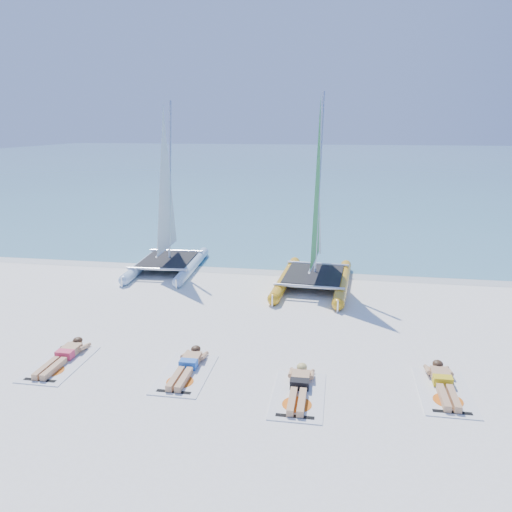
{
  "coord_description": "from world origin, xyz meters",
  "views": [
    {
      "loc": [
        3.07,
        -11.59,
        5.09
      ],
      "look_at": [
        0.91,
        1.2,
        1.65
      ],
      "focal_mm": 35.0,
      "sensor_mm": 36.0,
      "label": 1
    }
  ],
  "objects": [
    {
      "name": "ground",
      "position": [
        0.0,
        0.0,
        0.0
      ],
      "size": [
        140.0,
        140.0,
        0.0
      ],
      "primitive_type": "plane",
      "color": "white",
      "rests_on": "ground"
    },
    {
      "name": "wet_sand_strip",
      "position": [
        0.0,
        5.5,
        0.0
      ],
      "size": [
        140.0,
        1.4,
        0.01
      ],
      "primitive_type": "cube",
      "color": "silver",
      "rests_on": "ground"
    },
    {
      "name": "towel_a",
      "position": [
        -2.83,
        -2.51,
        0.01
      ],
      "size": [
        1.0,
        1.85,
        0.02
      ],
      "primitive_type": "cube",
      "color": "white",
      "rests_on": "ground"
    },
    {
      "name": "catamaran_blue",
      "position": [
        -2.96,
        5.04,
        1.82
      ],
      "size": [
        2.38,
        4.58,
        6.11
      ],
      "rotation": [
        0.0,
        0.0,
        0.05
      ],
      "color": "#BED9FA",
      "rests_on": "ground"
    },
    {
      "name": "sea",
      "position": [
        0.0,
        63.0,
        0.01
      ],
      "size": [
        140.0,
        115.0,
        0.01
      ],
      "primitive_type": "cube",
      "color": "#6EA7B8",
      "rests_on": "ground"
    },
    {
      "name": "towel_d",
      "position": [
        5.26,
        -2.33,
        0.01
      ],
      "size": [
        1.0,
        1.85,
        0.02
      ],
      "primitive_type": "cube",
      "color": "white",
      "rests_on": "ground"
    },
    {
      "name": "sunbather_d",
      "position": [
        5.26,
        -2.14,
        0.12
      ],
      "size": [
        0.37,
        1.73,
        0.26
      ],
      "color": "tan",
      "rests_on": "towel_d"
    },
    {
      "name": "sunbather_c",
      "position": [
        2.45,
        -2.75,
        0.12
      ],
      "size": [
        0.37,
        1.73,
        0.26
      ],
      "color": "tan",
      "rests_on": "towel_c"
    },
    {
      "name": "catamaran_yellow",
      "position": [
        2.37,
        4.39,
        1.99
      ],
      "size": [
        2.48,
        5.02,
        6.32
      ],
      "rotation": [
        0.0,
        0.0,
        -0.06
      ],
      "color": "gold",
      "rests_on": "ground"
    },
    {
      "name": "towel_c",
      "position": [
        2.45,
        -2.95,
        0.01
      ],
      "size": [
        1.0,
        1.85,
        0.02
      ],
      "primitive_type": "cube",
      "color": "white",
      "rests_on": "ground"
    },
    {
      "name": "sunbather_b",
      "position": [
        0.03,
        -2.3,
        0.12
      ],
      "size": [
        0.37,
        1.73,
        0.26
      ],
      "color": "tan",
      "rests_on": "towel_b"
    },
    {
      "name": "sunbather_a",
      "position": [
        -2.83,
        -2.31,
        0.12
      ],
      "size": [
        0.37,
        1.73,
        0.26
      ],
      "color": "tan",
      "rests_on": "towel_a"
    },
    {
      "name": "towel_b",
      "position": [
        0.03,
        -2.49,
        0.01
      ],
      "size": [
        1.0,
        1.85,
        0.02
      ],
      "primitive_type": "cube",
      "color": "white",
      "rests_on": "ground"
    }
  ]
}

